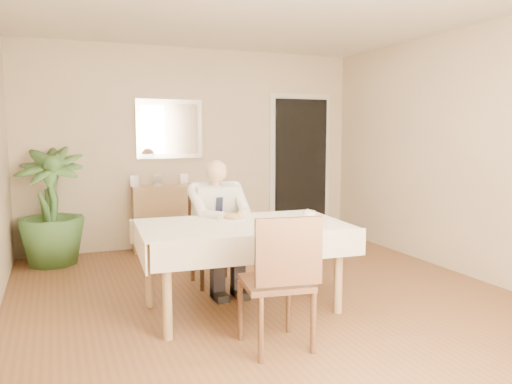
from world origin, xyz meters
name	(u,v)px	position (x,y,z in m)	size (l,w,h in m)	color
room	(271,157)	(0.00, 0.00, 1.30)	(5.00, 5.02, 2.60)	brown
doorway	(300,167)	(1.55, 2.46, 1.00)	(0.96, 0.07, 2.10)	silver
mirror	(170,129)	(-0.35, 2.47, 1.55)	(0.86, 0.04, 0.76)	silver
dining_table	(242,233)	(-0.32, -0.12, 0.67)	(1.78, 1.13, 0.75)	#997F53
chair_far	(212,234)	(-0.32, 0.76, 0.49)	(0.42, 0.42, 0.87)	#432B19
chair_near	(281,275)	(-0.35, -0.98, 0.55)	(0.52, 0.52, 0.96)	#432B19
seated_man	(220,219)	(-0.32, 0.48, 0.69)	(0.48, 0.72, 1.24)	white
plate	(232,219)	(-0.34, 0.08, 0.76)	(0.26, 0.26, 0.02)	white
food	(232,216)	(-0.34, 0.08, 0.78)	(0.14, 0.14, 0.06)	olive
knife	(238,218)	(-0.30, 0.02, 0.78)	(0.01, 0.01, 0.13)	silver
fork	(230,218)	(-0.38, 0.02, 0.78)	(0.01, 0.01, 0.13)	silver
coffee_mug	(309,216)	(0.26, -0.23, 0.80)	(0.11, 0.11, 0.09)	white
sideboard	(174,217)	(-0.35, 2.32, 0.41)	(1.04, 0.35, 0.83)	#997F53
photo_frame_left	(134,181)	(-0.84, 2.35, 0.90)	(0.10, 0.02, 0.14)	silver
photo_frame_center	(157,180)	(-0.54, 2.40, 0.90)	(0.10, 0.02, 0.14)	silver
photo_frame_right	(184,179)	(-0.20, 2.37, 0.90)	(0.10, 0.02, 0.14)	silver
potted_palm	(50,206)	(-1.82, 2.09, 0.67)	(0.75, 0.75, 1.34)	#375F2B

